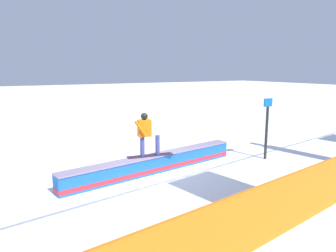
{
  "coord_description": "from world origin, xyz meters",
  "views": [
    {
      "loc": [
        4.64,
        8.89,
        3.32
      ],
      "look_at": [
        0.09,
        1.01,
        1.69
      ],
      "focal_mm": 34.14,
      "sensor_mm": 36.0,
      "label": 1
    }
  ],
  "objects": [
    {
      "name": "grind_box",
      "position": [
        0.0,
        0.0,
        0.26
      ],
      "size": [
        6.51,
        1.5,
        0.58
      ],
      "color": "blue",
      "rests_on": "ground_plane"
    },
    {
      "name": "trail_marker",
      "position": [
        -4.29,
        0.69,
        1.2
      ],
      "size": [
        0.4,
        0.1,
        2.27
      ],
      "color": "#262628",
      "rests_on": "ground_plane"
    },
    {
      "name": "ground_plane",
      "position": [
        0.0,
        0.0,
        0.0
      ],
      "size": [
        120.0,
        120.0,
        0.0
      ],
      "primitive_type": "plane",
      "color": "white"
    },
    {
      "name": "safety_fence",
      "position": [
        0.0,
        4.88,
        0.62
      ],
      "size": [
        10.87,
        1.76,
        1.23
      ],
      "primitive_type": "cube",
      "rotation": [
        0.0,
        0.0,
        0.16
      ],
      "color": "orange",
      "rests_on": "ground_plane"
    },
    {
      "name": "snowboarder",
      "position": [
        0.31,
        0.01,
        1.33
      ],
      "size": [
        1.53,
        0.51,
        1.4
      ],
      "color": "#25192B",
      "rests_on": "grind_box"
    }
  ]
}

